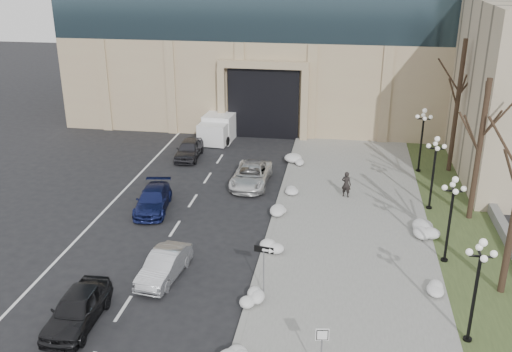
# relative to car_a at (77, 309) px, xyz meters

# --- Properties ---
(sidewalk) EXTENTS (9.00, 40.00, 0.12)m
(sidewalk) POSITION_rel_car_a_xyz_m (11.47, 9.36, -0.70)
(sidewalk) COLOR gray
(sidewalk) RESTS_ON ground
(curb) EXTENTS (0.30, 40.00, 0.14)m
(curb) POSITION_rel_car_a_xyz_m (6.97, 9.36, -0.69)
(curb) COLOR gray
(curb) RESTS_ON ground
(grass_strip) EXTENTS (4.00, 40.00, 0.10)m
(grass_strip) POSITION_rel_car_a_xyz_m (17.97, 9.36, -0.71)
(grass_strip) COLOR #354422
(grass_strip) RESTS_ON ground
(stone_wall) EXTENTS (0.50, 30.00, 0.70)m
(stone_wall) POSITION_rel_car_a_xyz_m (19.97, 11.36, -0.41)
(stone_wall) COLOR slate
(stone_wall) RESTS_ON ground
(car_a) EXTENTS (1.88, 4.48, 1.51)m
(car_a) POSITION_rel_car_a_xyz_m (0.00, 0.00, 0.00)
(car_a) COLOR black
(car_a) RESTS_ON ground
(car_b) EXTENTS (1.90, 4.22, 1.34)m
(car_b) POSITION_rel_car_a_xyz_m (2.52, 4.16, -0.08)
(car_b) COLOR #ACAEB4
(car_b) RESTS_ON ground
(car_c) EXTENTS (2.52, 4.82, 1.33)m
(car_c) POSITION_rel_car_a_xyz_m (-0.58, 11.66, -0.09)
(car_c) COLOR navy
(car_c) RESTS_ON ground
(car_d) EXTENTS (2.44, 5.16, 1.43)m
(car_d) POSITION_rel_car_a_xyz_m (4.72, 16.61, -0.04)
(car_d) COLOR silver
(car_d) RESTS_ON ground
(car_e) EXTENTS (1.90, 4.30, 1.44)m
(car_e) POSITION_rel_car_a_xyz_m (-0.90, 21.20, -0.04)
(car_e) COLOR #2F2E34
(car_e) RESTS_ON ground
(pedestrian) EXTENTS (0.73, 0.60, 1.72)m
(pedestrian) POSITION_rel_car_a_xyz_m (11.14, 15.31, 0.22)
(pedestrian) COLOR black
(pedestrian) RESTS_ON sidewalk
(box_truck) EXTENTS (2.91, 7.00, 2.17)m
(box_truck) POSITION_rel_car_a_xyz_m (0.46, 27.11, 0.29)
(box_truck) COLOR silver
(box_truck) RESTS_ON ground
(one_way_sign) EXTENTS (0.96, 0.33, 2.57)m
(one_way_sign) POSITION_rel_car_a_xyz_m (7.69, 3.36, 1.36)
(one_way_sign) COLOR slate
(one_way_sign) RESTS_ON ground
(keep_sign) EXTENTS (0.50, 0.12, 2.31)m
(keep_sign) POSITION_rel_car_a_xyz_m (10.43, -1.86, 0.94)
(keep_sign) COLOR slate
(keep_sign) RESTS_ON ground
(snow_clump_c) EXTENTS (1.10, 1.60, 0.36)m
(snow_clump_c) POSITION_rel_car_a_xyz_m (7.29, 2.49, -0.46)
(snow_clump_c) COLOR silver
(snow_clump_c) RESTS_ON sidewalk
(snow_clump_d) EXTENTS (1.10, 1.60, 0.36)m
(snow_clump_d) POSITION_rel_car_a_xyz_m (7.49, 7.06, -0.46)
(snow_clump_d) COLOR silver
(snow_clump_d) RESTS_ON sidewalk
(snow_clump_e) EXTENTS (1.10, 1.60, 0.36)m
(snow_clump_e) POSITION_rel_car_a_xyz_m (7.08, 11.70, -0.46)
(snow_clump_e) COLOR silver
(snow_clump_e) RESTS_ON sidewalk
(snow_clump_f) EXTENTS (1.10, 1.60, 0.36)m
(snow_clump_f) POSITION_rel_car_a_xyz_m (7.65, 15.37, -0.46)
(snow_clump_f) COLOR silver
(snow_clump_f) RESTS_ON sidewalk
(snow_clump_g) EXTENTS (1.10, 1.60, 0.36)m
(snow_clump_g) POSITION_rel_car_a_xyz_m (7.48, 20.91, -0.46)
(snow_clump_g) COLOR silver
(snow_clump_g) RESTS_ON sidewalk
(snow_clump_i) EXTENTS (1.10, 1.60, 0.36)m
(snow_clump_i) POSITION_rel_car_a_xyz_m (15.45, 4.57, -0.46)
(snow_clump_i) COLOR silver
(snow_clump_i) RESTS_ON sidewalk
(snow_clump_j) EXTENTS (1.10, 1.60, 0.36)m
(snow_clump_j) POSITION_rel_car_a_xyz_m (15.59, 10.73, -0.46)
(snow_clump_j) COLOR silver
(snow_clump_j) RESTS_ON sidewalk
(lamppost_a) EXTENTS (1.18, 1.18, 4.76)m
(lamppost_a) POSITION_rel_car_a_xyz_m (16.27, 1.36, 2.32)
(lamppost_a) COLOR black
(lamppost_a) RESTS_ON ground
(lamppost_b) EXTENTS (1.18, 1.18, 4.76)m
(lamppost_b) POSITION_rel_car_a_xyz_m (16.27, 7.86, 2.32)
(lamppost_b) COLOR black
(lamppost_b) RESTS_ON ground
(lamppost_c) EXTENTS (1.18, 1.18, 4.76)m
(lamppost_c) POSITION_rel_car_a_xyz_m (16.27, 14.36, 2.32)
(lamppost_c) COLOR black
(lamppost_c) RESTS_ON ground
(lamppost_d) EXTENTS (1.18, 1.18, 4.76)m
(lamppost_d) POSITION_rel_car_a_xyz_m (16.27, 20.86, 2.32)
(lamppost_d) COLOR black
(lamppost_d) RESTS_ON ground
(tree_mid) EXTENTS (3.20, 3.20, 8.50)m
(tree_mid) POSITION_rel_car_a_xyz_m (18.47, 13.36, 4.75)
(tree_mid) COLOR black
(tree_mid) RESTS_ON ground
(tree_far) EXTENTS (3.20, 3.20, 9.50)m
(tree_far) POSITION_rel_car_a_xyz_m (18.47, 21.36, 5.40)
(tree_far) COLOR black
(tree_far) RESTS_ON ground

